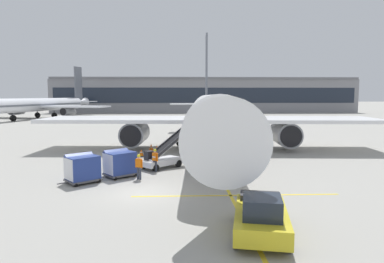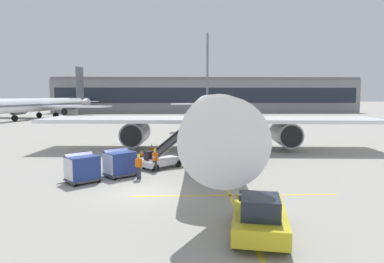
{
  "view_description": "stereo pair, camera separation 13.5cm",
  "coord_description": "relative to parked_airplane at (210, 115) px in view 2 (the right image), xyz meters",
  "views": [
    {
      "loc": [
        2.19,
        -19.68,
        5.72
      ],
      "look_at": [
        3.25,
        6.42,
        2.96
      ],
      "focal_mm": 31.84,
      "sensor_mm": 36.0,
      "label": 1
    },
    {
      "loc": [
        2.32,
        -19.68,
        5.72
      ],
      "look_at": [
        3.25,
        6.42,
        2.96
      ],
      "focal_mm": 31.84,
      "sensor_mm": 36.0,
      "label": 2
    }
  ],
  "objects": [
    {
      "name": "apron_guidance_line_lead_in",
      "position": [
        -0.36,
        -0.81,
        -3.68
      ],
      "size": [
        0.2,
        110.0,
        0.01
      ],
      "color": "yellow",
      "rests_on": "ground"
    },
    {
      "name": "ground_crew_by_loader",
      "position": [
        -5.11,
        -10.89,
        -2.69
      ],
      "size": [
        0.45,
        0.43,
        1.74
      ],
      "color": "#333847",
      "rests_on": "ground"
    },
    {
      "name": "apron_guidance_line_stop_bar",
      "position": [
        -0.05,
        -17.22,
        -3.68
      ],
      "size": [
        12.0,
        0.2,
        0.01
      ],
      "color": "yellow",
      "rests_on": "ground"
    },
    {
      "name": "ground_crew_by_carts",
      "position": [
        -6.05,
        -13.21,
        -2.69
      ],
      "size": [
        0.53,
        0.37,
        1.74
      ],
      "color": "#333847",
      "rests_on": "ground"
    },
    {
      "name": "terminal_building",
      "position": [
        5.89,
        83.2,
        2.15
      ],
      "size": [
        102.3,
        15.44,
        11.78
      ],
      "color": "gray",
      "rests_on": "ground"
    },
    {
      "name": "ground_plane",
      "position": [
        -5.54,
        -16.5,
        -3.68
      ],
      "size": [
        600.0,
        600.0,
        0.0
      ],
      "primitive_type": "plane",
      "color": "#9E9B93"
    },
    {
      "name": "safety_cone_engine_keepout",
      "position": [
        -5.54,
        -1.81,
        -3.33
      ],
      "size": [
        0.64,
        0.64,
        0.73
      ],
      "color": "black",
      "rests_on": "ground"
    },
    {
      "name": "pushback_tug",
      "position": [
        0.02,
        -22.85,
        -2.86
      ],
      "size": [
        2.96,
        4.74,
        1.83
      ],
      "color": "gold",
      "rests_on": "ground"
    },
    {
      "name": "safety_cone_nose_mark",
      "position": [
        -6.87,
        -4.18,
        -3.37
      ],
      "size": [
        0.57,
        0.57,
        0.65
      ],
      "color": "black",
      "rests_on": "ground"
    },
    {
      "name": "distant_airplane",
      "position": [
        -37.46,
        51.54,
        -0.26
      ],
      "size": [
        34.17,
        41.76,
        14.31
      ],
      "color": "silver",
      "rests_on": "ground"
    },
    {
      "name": "baggage_cart_lead",
      "position": [
        -7.51,
        -12.33,
        -2.68
      ],
      "size": [
        2.61,
        2.51,
        1.91
      ],
      "color": "#515156",
      "rests_on": "ground"
    },
    {
      "name": "safety_cone_wingtip",
      "position": [
        -6.15,
        -1.44,
        -3.3
      ],
      "size": [
        0.7,
        0.7,
        0.79
      ],
      "color": "black",
      "rests_on": "ground"
    },
    {
      "name": "belt_loader",
      "position": [
        -4.56,
        -9.3,
        -2.77
      ],
      "size": [
        4.59,
        4.44,
        3.36
      ],
      "color": "silver",
      "rests_on": "ground"
    },
    {
      "name": "baggage_cart_second",
      "position": [
        -9.69,
        -13.92,
        -2.68
      ],
      "size": [
        2.61,
        2.51,
        1.91
      ],
      "color": "#515156",
      "rests_on": "ground"
    },
    {
      "name": "parked_airplane",
      "position": [
        0.0,
        0.0,
        0.0
      ],
      "size": [
        35.64,
        46.15,
        15.21
      ],
      "color": "white",
      "rests_on": "ground"
    }
  ]
}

